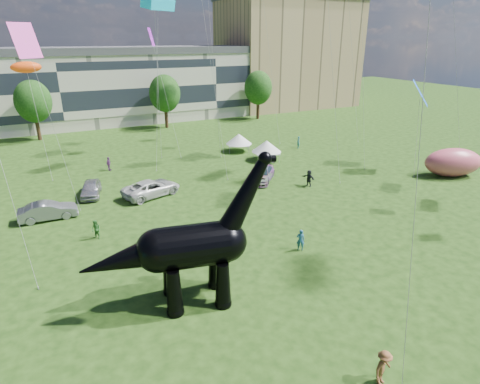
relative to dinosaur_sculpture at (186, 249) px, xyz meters
name	(u,v)px	position (x,y,z in m)	size (l,w,h in m)	color
ground	(310,323)	(5.29, -4.91, -3.46)	(220.00, 220.00, 0.00)	#16330C
terrace_row	(58,92)	(-2.71, 57.09, 2.54)	(78.00, 11.00, 12.00)	beige
apartment_block	(287,55)	(45.29, 60.09, 7.54)	(28.00, 18.00, 22.00)	tan
tree_mid_left	(33,98)	(-6.71, 48.09, 2.83)	(5.20, 5.20, 9.44)	#382314
tree_mid_right	(165,90)	(13.29, 48.09, 2.83)	(5.20, 5.20, 9.44)	#382314
tree_far_right	(258,85)	(31.29, 48.09, 2.83)	(5.20, 5.20, 9.44)	#382314
dinosaur_sculpture	(186,249)	(0.00, 0.00, 0.00)	(11.26, 4.02, 9.17)	black
car_silver	(91,189)	(-2.86, 20.26, -2.72)	(1.76, 4.37, 1.49)	#B1B0B5
car_grey	(48,211)	(-6.85, 16.20, -2.68)	(1.65, 4.72, 1.56)	slate
car_white	(151,188)	(2.51, 17.63, -2.66)	(2.67, 5.80, 1.61)	silver
car_dark	(262,174)	(14.43, 16.69, -2.69)	(2.17, 5.34, 1.55)	#595960
gazebo_near	(267,146)	(18.79, 23.22, -1.65)	(4.63, 4.63, 2.58)	silver
gazebo_far	(239,139)	(17.56, 28.60, -1.74)	(4.65, 4.65, 2.45)	silver
inflatable_pink	(453,162)	(34.33, 8.51, -1.86)	(6.39, 3.20, 3.20)	#D9546A
visitors	(195,212)	(4.18, 10.04, -2.58)	(45.86, 38.58, 1.89)	brown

